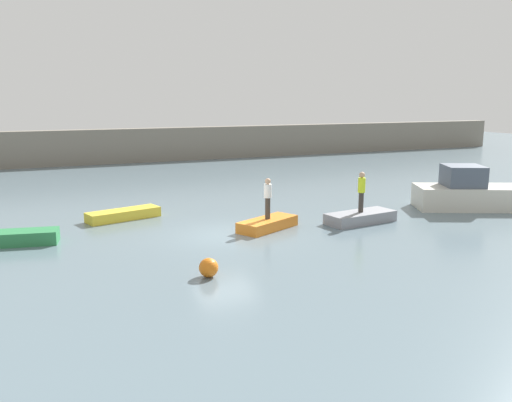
# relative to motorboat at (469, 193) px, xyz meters

# --- Properties ---
(ground_plane) EXTENTS (120.00, 120.00, 0.00)m
(ground_plane) POSITION_rel_motorboat_xyz_m (-12.93, -0.08, -0.79)
(ground_plane) COLOR slate
(embankment_wall) EXTENTS (80.00, 1.20, 2.85)m
(embankment_wall) POSITION_rel_motorboat_xyz_m (-12.93, 25.76, 0.63)
(embankment_wall) COLOR gray
(embankment_wall) RESTS_ON ground_plane
(motorboat) EXTENTS (5.71, 4.19, 2.17)m
(motorboat) POSITION_rel_motorboat_xyz_m (0.00, 0.00, 0.00)
(motorboat) COLOR beige
(motorboat) RESTS_ON ground_plane
(rowboat_green) EXTENTS (4.09, 1.75, 0.52)m
(rowboat_green) POSITION_rel_motorboat_xyz_m (-21.14, 1.82, -0.53)
(rowboat_green) COLOR #2D7F47
(rowboat_green) RESTS_ON ground_plane
(rowboat_yellow) EXTENTS (3.45, 1.82, 0.45)m
(rowboat_yellow) POSITION_rel_motorboat_xyz_m (-16.22, 4.38, -0.57)
(rowboat_yellow) COLOR gold
(rowboat_yellow) RESTS_ON ground_plane
(rowboat_orange) EXTENTS (3.03, 2.26, 0.45)m
(rowboat_orange) POSITION_rel_motorboat_xyz_m (-10.96, 0.10, -0.57)
(rowboat_orange) COLOR orange
(rowboat_orange) RESTS_ON ground_plane
(rowboat_grey) EXTENTS (3.39, 1.70, 0.47)m
(rowboat_grey) POSITION_rel_motorboat_xyz_m (-6.66, -0.42, -0.56)
(rowboat_grey) COLOR gray
(rowboat_grey) RESTS_ON ground_plane
(person_white_shirt) EXTENTS (0.32, 0.32, 1.73)m
(person_white_shirt) POSITION_rel_motorboat_xyz_m (-10.96, 0.10, 0.63)
(person_white_shirt) COLOR #38332D
(person_white_shirt) RESTS_ON rowboat_orange
(person_hiviz_shirt) EXTENTS (0.32, 0.32, 1.80)m
(person_hiviz_shirt) POSITION_rel_motorboat_xyz_m (-6.66, -0.42, 0.70)
(person_hiviz_shirt) COLOR #38332D
(person_hiviz_shirt) RESTS_ON rowboat_grey
(mooring_buoy) EXTENTS (0.61, 0.61, 0.61)m
(mooring_buoy) POSITION_rel_motorboat_xyz_m (-15.15, -4.68, -0.49)
(mooring_buoy) COLOR orange
(mooring_buoy) RESTS_ON ground_plane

